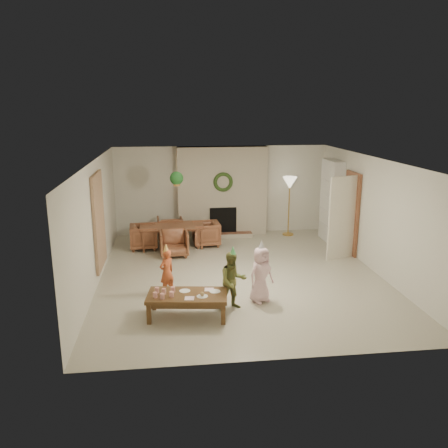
{
  "coord_description": "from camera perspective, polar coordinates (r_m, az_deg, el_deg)",
  "views": [
    {
      "loc": [
        -1.47,
        -9.29,
        3.56
      ],
      "look_at": [
        -0.3,
        0.4,
        1.05
      ],
      "focal_mm": 36.62,
      "sensor_mm": 36.0,
      "label": 1
    }
  ],
  "objects": [
    {
      "name": "floor_lamp_post",
      "position": [
        13.04,
        8.1,
        1.97
      ],
      "size": [
        0.03,
        0.03,
        1.51
      ],
      "primitive_type": "cylinder",
      "color": "gold",
      "rests_on": "floor"
    },
    {
      "name": "curtain_panel",
      "position": [
        9.88,
        -15.36,
        0.37
      ],
      "size": [
        0.06,
        1.2,
        2.0
      ],
      "primitive_type": "cube",
      "color": "tan",
      "rests_on": "wall_left"
    },
    {
      "name": "dining_chair_right",
      "position": [
        12.04,
        -2.25,
        -1.21
      ],
      "size": [
        0.74,
        0.72,
        0.64
      ],
      "primitive_type": "imported",
      "rotation": [
        0.0,
        0.0,
        -1.51
      ],
      "color": "brown",
      "rests_on": "floor"
    },
    {
      "name": "door_frame",
      "position": [
        11.67,
        15.62,
        1.31
      ],
      "size": [
        0.05,
        0.86,
        2.04
      ],
      "primitive_type": "cube",
      "color": "brown",
      "rests_on": "floor"
    },
    {
      "name": "fireplace_wreath",
      "position": [
        12.61,
        -0.11,
        5.25
      ],
      "size": [
        0.54,
        0.1,
        0.54
      ],
      "primitive_type": "torus",
      "rotation": [
        1.57,
        0.0,
        0.0
      ],
      "color": "#223E17",
      "rests_on": "fireplace_mass"
    },
    {
      "name": "wall_left",
      "position": [
        9.69,
        -15.76,
        0.08
      ],
      "size": [
        0.0,
        7.0,
        7.0
      ],
      "primitive_type": "plane",
      "rotation": [
        1.57,
        0.0,
        1.57
      ],
      "color": "silver",
      "rests_on": "floor"
    },
    {
      "name": "cup_b",
      "position": [
        8.1,
        -8.36,
        -8.17
      ],
      "size": [
        0.08,
        0.08,
        0.1
      ],
      "primitive_type": "cylinder",
      "rotation": [
        0.0,
        0.0,
        -0.13
      ],
      "color": "white",
      "rests_on": "coffee_table_top"
    },
    {
      "name": "napkin_left",
      "position": [
        7.83,
        -4.34,
        -9.23
      ],
      "size": [
        0.18,
        0.18,
        0.01
      ],
      "primitive_type": "cube",
      "rotation": [
        0.0,
        0.0,
        -0.13
      ],
      "color": "#FFBBD8",
      "rests_on": "coffee_table_top"
    },
    {
      "name": "dining_chair_far",
      "position": [
        12.64,
        -6.75,
        -0.54
      ],
      "size": [
        0.72,
        0.74,
        0.64
      ],
      "primitive_type": "imported",
      "rotation": [
        0.0,
        0.0,
        3.2
      ],
      "color": "brown",
      "rests_on": "floor"
    },
    {
      "name": "child_pink",
      "position": [
        8.57,
        4.62,
        -6.33
      ],
      "size": [
        0.62,
        0.55,
        1.07
      ],
      "primitive_type": "imported",
      "rotation": [
        0.0,
        0.0,
        0.5
      ],
      "color": "#FCC9D5",
      "rests_on": "floor"
    },
    {
      "name": "coffee_leg_fl",
      "position": [
        7.93,
        -9.34,
        -11.02
      ],
      "size": [
        0.08,
        0.08,
        0.36
      ],
      "primitive_type": "cube",
      "rotation": [
        0.0,
        0.0,
        -0.13
      ],
      "color": "brown",
      "rests_on": "floor"
    },
    {
      "name": "fireplace_firebox",
      "position": [
        12.88,
        -0.13,
        0.45
      ],
      "size": [
        0.75,
        0.12,
        0.75
      ],
      "primitive_type": "cube",
      "color": "black",
      "rests_on": "floor"
    },
    {
      "name": "bookshelf_shelf_b",
      "position": [
        12.65,
        13.11,
        1.68
      ],
      "size": [
        0.3,
        0.92,
        0.03
      ],
      "primitive_type": "cube",
      "color": "white",
      "rests_on": "bookshelf_carcass"
    },
    {
      "name": "dining_chair_left",
      "position": [
        11.93,
        -9.97,
        -1.57
      ],
      "size": [
        0.74,
        0.72,
        0.64
      ],
      "primitive_type": "imported",
      "rotation": [
        0.0,
        0.0,
        1.63
      ],
      "color": "brown",
      "rests_on": "floor"
    },
    {
      "name": "wall_front",
      "position": [
        6.41,
        6.92,
        -6.84
      ],
      "size": [
        7.0,
        0.0,
        7.0
      ],
      "primitive_type": "plane",
      "rotation": [
        -1.57,
        0.0,
        0.0
      ],
      "color": "silver",
      "rests_on": "floor"
    },
    {
      "name": "cup_c",
      "position": [
        7.84,
        -7.72,
        -8.93
      ],
      "size": [
        0.08,
        0.08,
        0.1
      ],
      "primitive_type": "cylinder",
      "rotation": [
        0.0,
        0.0,
        -0.13
      ],
      "color": "white",
      "rests_on": "coffee_table_top"
    },
    {
      "name": "coffee_table_apron",
      "position": [
        8.05,
        -4.6,
        -9.39
      ],
      "size": [
        1.34,
        0.74,
        0.08
      ],
      "primitive_type": "cube",
      "rotation": [
        0.0,
        0.0,
        -0.13
      ],
      "color": "brown",
      "rests_on": "floor"
    },
    {
      "name": "hanging_plant_cord",
      "position": [
        10.88,
        -5.98,
        6.9
      ],
      "size": [
        0.01,
        0.01,
        0.7
      ],
      "primitive_type": "cylinder",
      "color": "tan",
      "rests_on": "ceiling"
    },
    {
      "name": "wall_right",
      "position": [
        10.57,
        18.34,
        1.05
      ],
      "size": [
        0.0,
        7.0,
        7.0
      ],
      "primitive_type": "plane",
      "rotation": [
        1.57,
        0.0,
        -1.57
      ],
      "color": "silver",
      "rests_on": "floor"
    },
    {
      "name": "books_row_mid",
      "position": [
        12.66,
        12.98,
        2.34
      ],
      "size": [
        0.2,
        0.44,
        0.24
      ],
      "primitive_type": "cube",
      "color": "#274691",
      "rests_on": "bookshelf_shelf_b"
    },
    {
      "name": "floor",
      "position": [
        10.06,
        1.98,
        -6.32
      ],
      "size": [
        7.0,
        7.0,
        0.0
      ],
      "primitive_type": "plane",
      "color": "#B7B29E",
      "rests_on": "ground"
    },
    {
      "name": "party_hat_red",
      "position": [
        8.78,
        -7.26,
        -2.96
      ],
      "size": [
        0.16,
        0.16,
        0.17
      ],
      "primitive_type": "cone",
      "rotation": [
        0.0,
        0.0,
        0.35
      ],
      "color": "#E4E64C",
      "rests_on": "child_red"
    },
    {
      "name": "door_leaf",
      "position": [
        11.19,
        14.54,
        0.73
      ],
      "size": [
        0.77,
        0.32,
        2.0
      ],
      "primitive_type": "cube",
      "rotation": [
        0.0,
        0.0,
        -1.22
      ],
      "color": "beige",
      "rests_on": "floor"
    },
    {
      "name": "books_row_lower",
      "position": [
        12.57,
        13.19,
        0.37
      ],
      "size": [
        0.2,
        0.4,
        0.24
      ],
      "primitive_type": "cube",
      "color": "#A52E1E",
      "rests_on": "bookshelf_shelf_a"
    },
    {
      "name": "dining_table",
      "position": [
        11.96,
        -6.52,
        -1.55
      ],
      "size": [
        1.69,
        1.01,
        0.58
      ],
      "primitive_type": "imported",
      "rotation": [
        0.0,
        0.0,
        0.06
      ],
      "color": "brown",
      "rests_on": "floor"
    },
    {
      "name": "food_scoop",
      "position": [
        7.87,
        -2.74,
        -8.72
      ],
      "size": [
        0.08,
        0.08,
        0.07
      ],
      "primitive_type": "sphere",
      "rotation": [
        0.0,
        0.0,
        -0.13
      ],
      "color": "tan",
      "rests_on": "plate_b"
    },
    {
      "name": "plate_c",
      "position": [
        8.08,
        -1.14,
        -8.41
      ],
      "size": [
        0.21,
        0.21,
        0.01
      ],
      "primitive_type": "cylinder",
      "rotation": [
        0.0,
        0.0,
        -0.13
      ],
      "color": "white",
      "rests_on": "coffee_table_top"
    },
    {
      "name": "bookshelf_shelf_a",
      "position": [
        12.75,
        13.01,
        -0.08
      ],
      "size": [
        0.3,
        0.92,
        0.03
      ],
      "primitive_type": "cube",
      "color": "white",
      "rests_on": "bookshelf_carcass"
    },
    {
      "name": "coffee_leg_bl",
      "position": [
        8.43,
        -8.71,
        -9.39
      ],
      "size": [
        0.08,
        0.08,
        0.36
      ],
      "primitive_type": "cube",
      "rotation": [
        0.0,
        0.0,
        -0.13
      ],
      "color": "brown",
      "rests_on": "floor"
    },
    {
      "name": "ceiling",
      "position": [
        9.47,
        2.11,
        7.98
      ],
      "size": [
        7.0,
        7.0,
        0.0
      ],
      "primitive_type": "plane",
      "rotation": [
        3.14,
        0.0,
        0.0
      ],
      "color": "white",
      "rests_on": "wall_back"
    },
    {
      "name": "coffee_leg_br",
      "position": [
        8.33,
        -0.07,
        -9.51
      ],
      "size": [
        0.08,
        0.08,
        0.36
      ],
      "primitive_type": "cube",
      "rotation": [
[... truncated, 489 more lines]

